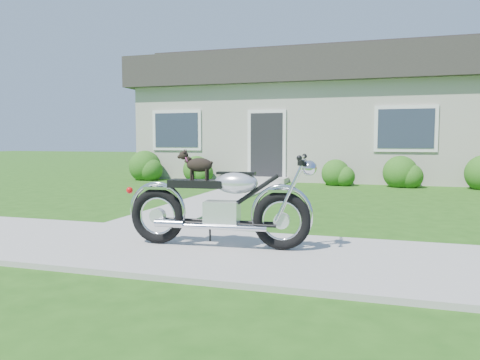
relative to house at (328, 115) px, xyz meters
name	(u,v)px	position (x,y,z in m)	size (l,w,h in m)	color
ground	(205,252)	(0.00, -11.99, -2.16)	(80.00, 80.00, 0.00)	#235114
sidewalk	(205,250)	(0.00, -11.99, -2.14)	(24.00, 2.20, 0.04)	#9E9B93
walkway	(224,196)	(-1.50, -6.99, -2.14)	(1.20, 8.00, 0.03)	#9E9B93
house	(328,115)	(0.00, 0.00, 0.00)	(12.60, 7.03, 4.50)	#AAA59A
shrub_row	(298,171)	(-0.44, -3.49, -1.76)	(10.85, 1.02, 1.02)	#2B5F19
potted_plant_left	(198,170)	(-3.60, -3.44, -1.80)	(0.64, 0.55, 0.71)	#16551C
potted_plant_right	(331,173)	(0.50, -3.44, -1.81)	(0.39, 0.39, 0.69)	#305F1A
motorcycle_with_dog	(222,204)	(0.16, -11.87, -1.62)	(2.22, 0.60, 1.11)	black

